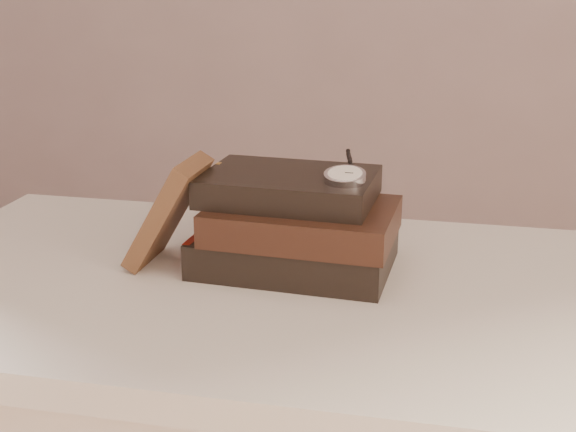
# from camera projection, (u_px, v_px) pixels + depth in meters

# --- Properties ---
(table) EXTENTS (1.00, 0.60, 0.75)m
(table) POSITION_uv_depth(u_px,v_px,m) (244.00, 338.00, 1.06)
(table) COLOR beige
(table) RESTS_ON ground
(book_stack) EXTENTS (0.28, 0.20, 0.13)m
(book_stack) POSITION_uv_depth(u_px,v_px,m) (296.00, 225.00, 1.05)
(book_stack) COLOR black
(book_stack) RESTS_ON table
(journal) EXTENTS (0.11, 0.11, 0.16)m
(journal) POSITION_uv_depth(u_px,v_px,m) (168.00, 212.00, 1.06)
(journal) COLOR #3E2617
(journal) RESTS_ON table
(pocket_watch) EXTENTS (0.06, 0.16, 0.02)m
(pocket_watch) POSITION_uv_depth(u_px,v_px,m) (345.00, 175.00, 1.00)
(pocket_watch) COLOR silver
(pocket_watch) RESTS_ON book_stack
(eyeglasses) EXTENTS (0.12, 0.14, 0.05)m
(eyeglasses) POSITION_uv_depth(u_px,v_px,m) (251.00, 192.00, 1.16)
(eyeglasses) COLOR silver
(eyeglasses) RESTS_ON book_stack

